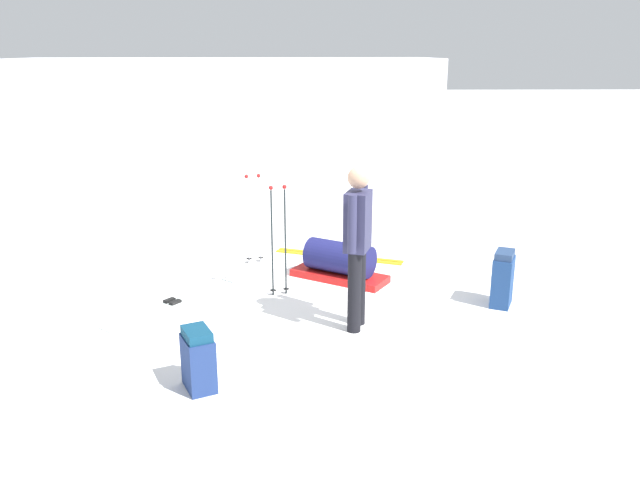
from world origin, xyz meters
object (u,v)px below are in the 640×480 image
Objects in this scene: backpack_large_dark at (503,279)px; gear_sled at (340,262)px; ski_pair_far at (172,303)px; skier_standing at (358,240)px; ski_poles_planted_far at (254,214)px; ski_pair_near at (338,256)px; backpack_bright at (198,360)px; ski_poles_planted_near at (279,235)px.

gear_sled is at bearing 153.66° from backpack_large_dark.
backpack_large_dark is at bearing -1.50° from ski_pair_far.
skier_standing is 1.64m from gear_sled.
ski_pair_far is 1.29× the size of ski_poles_planted_far.
backpack_large_dark reaches higher than ski_pair_near.
gear_sled is (1.12, -0.70, -0.46)m from ski_poles_planted_far.
ski_pair_far is at bearing -119.14° from ski_poles_planted_far.
backpack_bright is at bearing -139.37° from skier_standing.
gear_sled reaches higher than ski_pair_far.
ski_pair_far is at bearing -166.95° from ski_poles_planted_near.
ski_poles_planted_near reaches higher than gear_sled.
gear_sled is (-1.79, 0.89, -0.09)m from backpack_large_dark.
backpack_bright reaches higher than gear_sled.
ski_poles_planted_near reaches higher than ski_pair_far.
ski_poles_planted_far is (-1.15, -0.20, 0.67)m from ski_pair_near.
ski_pair_far is at bearing 107.96° from backpack_bright.
ski_pair_near is at bearing 134.57° from backpack_large_dark.
skier_standing reaches higher than ski_poles_planted_far.
backpack_bright is 0.43× the size of gear_sled.
backpack_bright is at bearing -150.02° from backpack_large_dark.
ski_poles_planted_near is at bearing 171.46° from backpack_large_dark.
skier_standing reaches higher than gear_sled.
ski_poles_planted_near reaches higher than ski_poles_planted_far.
ski_pair_far is 1.83m from ski_poles_planted_far.
ski_pair_near is 0.93m from gear_sled.
backpack_bright is at bearing -105.31° from ski_poles_planted_near.
skier_standing is 1.34× the size of gear_sled.
ski_pair_near is 1.13× the size of ski_pair_far.
ski_poles_planted_far is (0.83, 1.49, 0.67)m from ski_pair_far.
backpack_bright is (0.62, -1.90, 0.26)m from ski_pair_far.
ski_pair_near is at bearing 40.52° from ski_pair_far.
skier_standing is 2.01m from backpack_bright.
gear_sled reaches higher than ski_pair_near.
ski_poles_planted_near is (-0.77, -1.41, 0.72)m from ski_pair_near.
skier_standing is 1.29× the size of ski_poles_planted_near.
skier_standing is at bearing -60.46° from ski_poles_planted_far.
backpack_large_dark is 0.49× the size of ski_poles_planted_near.
gear_sled is at bearing -91.90° from ski_pair_near.
backpack_bright is 2.31m from ski_poles_planted_near.
ski_poles_planted_far is (-2.92, 1.59, 0.37)m from backpack_large_dark.
backpack_large_dark is at bearing -8.54° from ski_poles_planted_near.
gear_sled is at bearing 22.05° from ski_pair_far.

